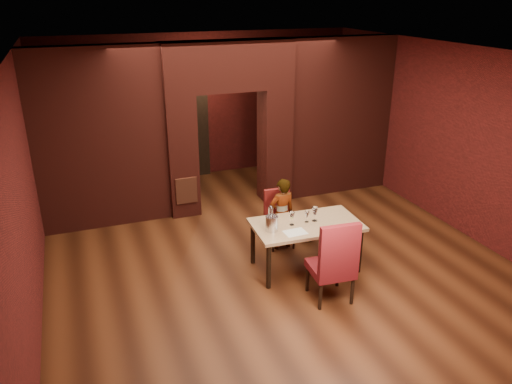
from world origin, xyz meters
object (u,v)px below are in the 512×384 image
chair_near (331,259)px  person_seated (282,214)px  potted_plant (307,229)px  water_bottle (271,215)px  chair_far (280,219)px  dining_table (305,245)px  wine_glass_b (307,217)px  wine_glass_c (315,214)px  wine_bucket (272,223)px  wine_glass_a (292,219)px

chair_near → person_seated: 1.59m
potted_plant → water_bottle: bearing=-144.9°
chair_far → water_bottle: size_ratio=3.10×
chair_near → potted_plant: bearing=-101.2°
dining_table → chair_near: size_ratio=1.32×
person_seated → potted_plant: bearing=-175.3°
dining_table → water_bottle: water_bottle is taller
dining_table → chair_far: 0.82m
wine_glass_b → wine_glass_c: bearing=-2.8°
wine_bucket → water_bottle: bearing=72.8°
person_seated → water_bottle: (-0.44, -0.59, 0.30)m
wine_glass_c → water_bottle: size_ratio=0.73×
chair_far → wine_bucket: wine_bucket is taller
dining_table → water_bottle: (-0.53, 0.14, 0.54)m
dining_table → wine_bucket: (-0.59, -0.04, 0.50)m
dining_table → person_seated: bearing=99.3°
chair_near → wine_glass_b: chair_near is taller
person_seated → wine_glass_c: size_ratio=5.44×
wine_glass_b → water_bottle: (-0.55, 0.10, 0.07)m
wine_glass_c → wine_bucket: size_ratio=0.98×
wine_bucket → chair_far: bearing=59.4°
chair_far → chair_near: size_ratio=0.78×
water_bottle → potted_plant: (0.97, 0.68, -0.71)m
person_seated → potted_plant: (0.53, 0.09, -0.41)m
chair_near → wine_bucket: bearing=-51.5°
wine_glass_c → potted_plant: (0.29, 0.79, -0.67)m
wine_glass_c → wine_bucket: 0.74m
chair_far → wine_glass_a: (-0.15, -0.78, 0.39)m
chair_near → wine_glass_b: 0.93m
dining_table → water_bottle: 0.77m
chair_far → water_bottle: bearing=-121.2°
dining_table → wine_glass_b: wine_glass_b is taller
wine_glass_a → person_seated: bearing=78.2°
chair_far → wine_glass_b: 0.86m
chair_far → water_bottle: 0.91m
person_seated → wine_glass_b: 0.74m
dining_table → wine_bucket: size_ratio=7.06×
wine_glass_a → wine_bucket: size_ratio=0.90×
dining_table → potted_plant: dining_table is taller
wine_glass_b → wine_glass_c: size_ratio=0.79×
chair_far → wine_glass_a: bearing=-98.3°
wine_glass_c → wine_bucket: wine_bucket is taller
chair_near → potted_plant: 1.80m
water_bottle → potted_plant: 1.38m
wine_glass_c → wine_glass_b: bearing=177.2°
wine_glass_a → water_bottle: water_bottle is taller
water_bottle → wine_glass_a: bearing=-21.3°
water_bottle → person_seated: bearing=53.2°
chair_far → potted_plant: bearing=4.2°
chair_near → wine_glass_a: size_ratio=5.94×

